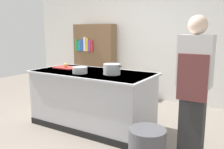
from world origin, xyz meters
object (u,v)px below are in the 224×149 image
object	(u,v)px
stock_pot	(112,69)
person_chef	(194,85)
juice_cup	(108,67)
bookshelf	(95,59)
onion	(66,65)
mixing_bowl	(80,70)

from	to	relation	value
stock_pot	person_chef	distance (m)	1.25
juice_cup	bookshelf	size ratio (longest dim) A/B	0.06
onion	juice_cup	world-z (taller)	juice_cup
stock_pot	juice_cup	world-z (taller)	stock_pot
person_chef	bookshelf	world-z (taller)	person_chef
mixing_bowl	bookshelf	size ratio (longest dim) A/B	0.13
mixing_bowl	person_chef	xyz separation A→B (m)	(1.70, 0.02, -0.04)
onion	bookshelf	size ratio (longest dim) A/B	0.05
stock_pot	bookshelf	bearing A→B (deg)	131.51
mixing_bowl	juice_cup	xyz separation A→B (m)	(0.19, 0.50, 0.00)
mixing_bowl	bookshelf	distance (m)	2.32
onion	bookshelf	xyz separation A→B (m)	(-0.63, 1.75, -0.11)
stock_pot	person_chef	size ratio (longest dim) A/B	0.19
stock_pot	mixing_bowl	world-z (taller)	stock_pot
juice_cup	onion	bearing A→B (deg)	-161.16
juice_cup	person_chef	world-z (taller)	person_chef
stock_pot	mixing_bowl	size ratio (longest dim) A/B	1.42
onion	stock_pot	xyz separation A→B (m)	(0.98, -0.07, 0.02)
onion	stock_pot	size ratio (longest dim) A/B	0.24
onion	juice_cup	size ratio (longest dim) A/B	0.77
stock_pot	mixing_bowl	distance (m)	0.50
bookshelf	juice_cup	bearing A→B (deg)	-48.21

